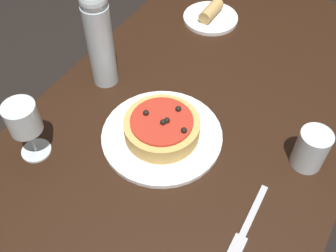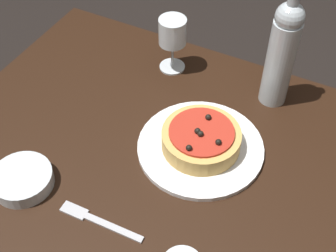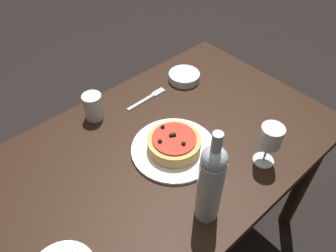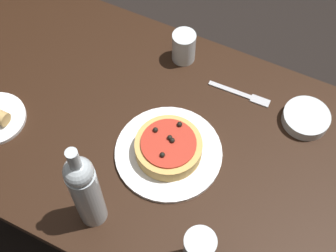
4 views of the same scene
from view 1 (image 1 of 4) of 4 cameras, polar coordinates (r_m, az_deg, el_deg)
ground_plane at (r=1.61m, az=2.53°, el=-15.82°), size 14.00×14.00×0.00m
dining_table at (r=1.07m, az=3.68°, el=-1.86°), size 1.39×0.77×0.72m
dinner_plate at (r=0.95m, az=-0.88°, el=-1.37°), size 0.29×0.29×0.01m
pizza at (r=0.92m, az=-0.90°, el=-0.19°), size 0.18×0.18×0.06m
wine_glass at (r=0.89m, az=-20.25°, el=0.76°), size 0.07×0.07×0.15m
wine_bottle at (r=1.00m, az=-9.99°, el=12.84°), size 0.07×0.07×0.33m
water_cup at (r=0.92m, az=20.06°, el=-3.17°), size 0.07×0.07×0.10m
fork at (r=0.84m, az=11.31°, el=-14.09°), size 0.19×0.03×0.00m
side_plate at (r=1.30m, az=6.21°, el=15.59°), size 0.17×0.17×0.05m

